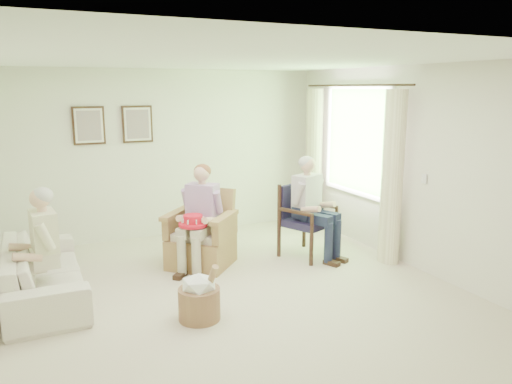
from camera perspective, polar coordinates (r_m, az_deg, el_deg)
floor at (r=5.75m, az=-2.33°, el=-11.89°), size 5.50×5.50×0.00m
back_wall at (r=7.95m, az=-10.10°, el=4.31°), size 5.00×0.04×2.60m
front_wall at (r=3.10m, az=17.71°, el=-7.83°), size 5.00×0.04×2.60m
right_wall at (r=6.72m, az=17.67°, el=2.59°), size 0.04×5.50×2.60m
ceiling at (r=5.28m, az=-2.57°, el=14.93°), size 5.00×5.50×0.02m
window at (r=7.58m, az=11.47°, el=6.07°), size 0.13×2.50×1.63m
curtain_left at (r=6.79m, az=15.29°, el=1.54°), size 0.34×0.34×2.30m
curtain_right at (r=8.36m, az=6.63°, el=3.74°), size 0.34×0.34×2.30m
framed_print_left at (r=7.65m, az=-18.57°, el=7.21°), size 0.45×0.05×0.55m
framed_print_right at (r=7.76m, az=-13.39°, el=7.56°), size 0.45×0.05×0.55m
wicker_armchair at (r=6.67m, az=-6.38°, el=-5.66°), size 0.78×0.78×1.00m
wood_armchair at (r=7.03m, az=5.59°, el=-2.81°), size 0.64×0.61×0.99m
sofa at (r=6.13m, az=-23.16°, el=-8.34°), size 2.07×0.81×0.60m
person_wicker at (r=6.43m, az=-6.10°, el=-2.10°), size 0.40×0.63×1.33m
person_dark at (r=6.83m, az=6.33°, el=-0.95°), size 0.40×0.62×1.38m
person_sofa at (r=5.76m, az=-23.39°, el=-5.23°), size 0.42×0.62×1.26m
red_hat at (r=6.27m, az=-7.21°, el=-3.38°), size 0.36×0.36×0.14m
hatbox at (r=5.18m, az=-6.49°, el=-11.79°), size 0.51×0.51×0.63m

